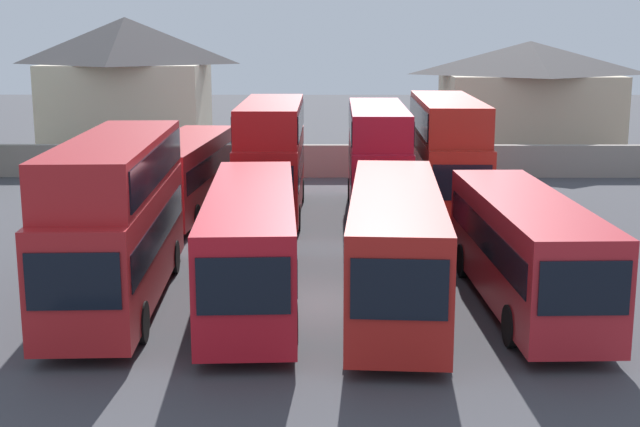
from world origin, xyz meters
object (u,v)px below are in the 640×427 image
(bus_3, at_px, (395,241))
(bus_4, at_px, (525,245))
(bus_7, at_px, (377,154))
(bus_8, at_px, (447,149))
(bus_6, at_px, (272,152))
(bus_1, at_px, (117,212))
(bus_5, at_px, (185,171))
(house_terrace_left, at_px, (127,85))
(bus_2, at_px, (251,239))
(house_terrace_centre, at_px, (528,97))

(bus_3, distance_m, bus_4, 3.79)
(bus_7, relative_size, bus_8, 0.94)
(bus_4, relative_size, bus_6, 1.06)
(bus_6, height_order, bus_8, bus_8)
(bus_1, xyz_separation_m, bus_7, (8.42, 12.93, -0.08))
(bus_6, bearing_deg, bus_5, -93.51)
(bus_3, xyz_separation_m, bus_7, (0.26, 13.36, 0.70))
(bus_7, bearing_deg, house_terrace_left, -140.92)
(bus_2, relative_size, house_terrace_left, 1.13)
(bus_3, height_order, bus_7, bus_7)
(bus_5, xyz_separation_m, bus_8, (11.64, 0.45, 0.94))
(house_terrace_centre, bearing_deg, bus_5, -135.54)
(bus_3, height_order, bus_5, bus_3)
(bus_3, xyz_separation_m, bus_4, (3.79, 0.06, -0.13))
(bus_3, relative_size, bus_7, 1.15)
(bus_1, xyz_separation_m, bus_3, (8.16, -0.43, -0.78))
(bus_5, bearing_deg, bus_7, 92.12)
(bus_6, bearing_deg, bus_1, -16.32)
(bus_5, bearing_deg, bus_8, 96.05)
(bus_5, relative_size, house_terrace_centre, 1.03)
(bus_3, bearing_deg, bus_4, 94.53)
(bus_8, height_order, house_terrace_centre, house_terrace_centre)
(bus_8, bearing_deg, bus_1, -38.75)
(bus_2, distance_m, bus_7, 13.66)
(bus_1, height_order, bus_3, bus_1)
(bus_8, bearing_deg, bus_6, -83.42)
(bus_7, height_order, bus_8, bus_8)
(house_terrace_left, relative_size, house_terrace_centre, 0.93)
(bus_4, bearing_deg, bus_2, -94.88)
(bus_7, distance_m, house_terrace_left, 24.66)
(bus_2, relative_size, bus_8, 1.07)
(bus_7, bearing_deg, bus_5, -90.80)
(bus_3, relative_size, house_terrace_centre, 1.06)
(bus_7, relative_size, house_terrace_left, 0.99)
(bus_1, xyz_separation_m, house_terrace_left, (-6.78, 32.25, 1.76))
(bus_2, distance_m, house_terrace_centre, 35.80)
(bus_6, bearing_deg, bus_7, 89.71)
(bus_2, xyz_separation_m, house_terrace_left, (-10.72, 32.21, 2.60))
(bus_1, relative_size, house_terrace_left, 1.05)
(bus_3, xyz_separation_m, bus_8, (3.39, 14.06, 0.85))
(bus_1, bearing_deg, bus_5, 177.95)
(bus_2, height_order, bus_6, bus_6)
(bus_2, distance_m, bus_6, 12.93)
(house_terrace_centre, bearing_deg, bus_7, -119.51)
(bus_4, xyz_separation_m, bus_5, (-12.04, 13.55, 0.04))
(bus_1, distance_m, bus_7, 15.43)
(bus_5, bearing_deg, bus_3, 35.06)
(bus_3, bearing_deg, bus_6, -158.21)
(bus_2, height_order, bus_7, bus_7)
(house_terrace_left, bearing_deg, bus_8, -45.45)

